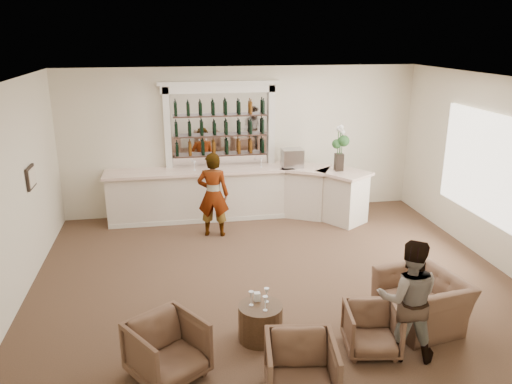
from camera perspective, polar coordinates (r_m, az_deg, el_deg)
ground at (r=8.61m, az=2.01°, el=-9.84°), size 8.00×8.00×0.00m
room_shell at (r=8.52m, az=2.26°, el=6.59°), size 8.04×7.02×3.32m
bar_counter at (r=11.09m, az=-1.99°, el=-0.18°), size 5.72×1.80×1.14m
back_bar_alcove at (r=11.10m, az=-4.11°, el=7.56°), size 2.64×0.25×3.00m
cocktail_table at (r=6.98m, az=0.50°, el=-14.63°), size 0.60×0.60×0.50m
sommelier at (r=10.09m, az=-4.91°, el=-0.31°), size 0.71×0.55×1.74m
guest at (r=6.67m, az=16.98°, el=-11.64°), size 0.93×0.82×1.60m
armchair_left at (r=6.35m, az=-10.11°, el=-17.28°), size 1.12×1.12×0.74m
armchair_center at (r=5.97m, az=5.15°, el=-19.63°), size 0.89×0.91×0.74m
armchair_right at (r=6.87m, az=13.08°, el=-15.06°), size 0.77×0.79×0.63m
armchair_far at (r=7.60m, az=18.43°, el=-11.67°), size 1.17×1.29×0.74m
espresso_machine at (r=11.10m, az=4.16°, el=3.91°), size 0.46×0.39×0.40m
flower_vase at (r=10.82m, az=9.55°, el=5.30°), size 0.26×0.26×0.99m
wine_glass_bar_left at (r=10.88m, az=-7.05°, el=3.02°), size 0.07×0.07×0.21m
wine_glass_bar_right at (r=11.07m, az=0.60°, el=3.41°), size 0.07×0.07×0.21m
wine_glass_tbl_a at (r=6.80m, az=-0.56°, el=-12.07°), size 0.07×0.07×0.21m
wine_glass_tbl_b at (r=6.88m, az=1.22°, el=-11.70°), size 0.07×0.07×0.21m
wine_glass_tbl_c at (r=6.69m, az=1.06°, el=-12.62°), size 0.07×0.07×0.21m
napkin_holder at (r=6.93m, az=0.13°, el=-11.87°), size 0.08×0.08×0.12m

